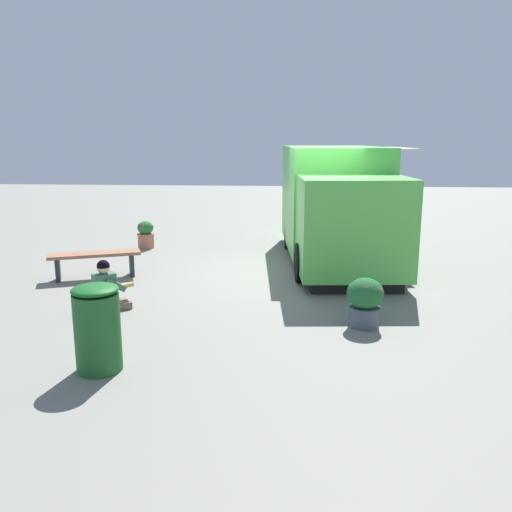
{
  "coord_description": "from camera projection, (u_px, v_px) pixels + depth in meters",
  "views": [
    {
      "loc": [
        -0.05,
        -10.37,
        2.67
      ],
      "look_at": [
        -0.73,
        -1.6,
        0.71
      ],
      "focal_mm": 37.03,
      "sensor_mm": 36.0,
      "label": 1
    }
  ],
  "objects": [
    {
      "name": "food_truck",
      "position": [
        336.0,
        207.0,
        11.59
      ],
      "size": [
        2.91,
        5.48,
        2.49
      ],
      "color": "#59C74D",
      "rests_on": "ground_plane"
    },
    {
      "name": "trash_bin",
      "position": [
        97.0,
        327.0,
        6.12
      ],
      "size": [
        0.54,
        0.54,
        1.04
      ],
      "color": "#1E5A25",
      "rests_on": "ground_plane"
    },
    {
      "name": "planter_flowering_near",
      "position": [
        146.0,
        234.0,
        13.08
      ],
      "size": [
        0.43,
        0.43,
        0.68
      ],
      "color": "#B7694E",
      "rests_on": "ground_plane"
    },
    {
      "name": "planter_flowering_far",
      "position": [
        365.0,
        301.0,
        7.6
      ],
      "size": [
        0.53,
        0.53,
        0.72
      ],
      "color": "#48565D",
      "rests_on": "ground_plane"
    },
    {
      "name": "plaza_bench",
      "position": [
        95.0,
        259.0,
        10.26
      ],
      "size": [
        1.75,
        1.01,
        0.5
      ],
      "color": "#956146",
      "rests_on": "ground_plane"
    },
    {
      "name": "person_customer",
      "position": [
        107.0,
        291.0,
        8.32
      ],
      "size": [
        0.73,
        0.69,
        0.83
      ],
      "color": "#755E4E",
      "rests_on": "ground_plane"
    },
    {
      "name": "ground_plane",
      "position": [
        298.0,
        274.0,
        10.67
      ],
      "size": [
        40.0,
        40.0,
        0.0
      ],
      "primitive_type": "plane",
      "color": "gray"
    }
  ]
}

